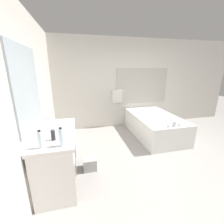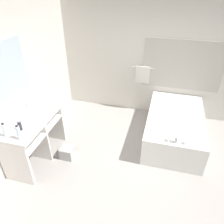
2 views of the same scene
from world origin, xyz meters
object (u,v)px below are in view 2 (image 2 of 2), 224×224
Objects in this scene: soap_dispenser at (20,126)px; water_bottle_2 at (5,130)px; waste_bin at (68,152)px; water_bottle_1 at (19,133)px; bathtub at (174,126)px.

water_bottle_2 is at bearing -121.63° from soap_dispenser.
soap_dispenser is at bearing -138.97° from waste_bin.
water_bottle_2 is 1.37× the size of soap_dispenser.
water_bottle_1 is 0.25m from water_bottle_2.
water_bottle_1 reaches higher than bathtub.
soap_dispenser is 1.08m from waste_bin.
water_bottle_1 reaches higher than soap_dispenser.
bathtub is at bearing 36.99° from water_bottle_1.
water_bottle_2 is (-2.54, -1.72, 0.68)m from bathtub.
soap_dispenser is 0.72× the size of waste_bin.
waste_bin is (-1.91, -1.09, -0.20)m from bathtub.
water_bottle_1 is 1.05× the size of water_bottle_2.
water_bottle_2 is at bearing -145.86° from bathtub.
water_bottle_2 reaches higher than bathtub.
water_bottle_2 is at bearing -134.61° from waste_bin.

